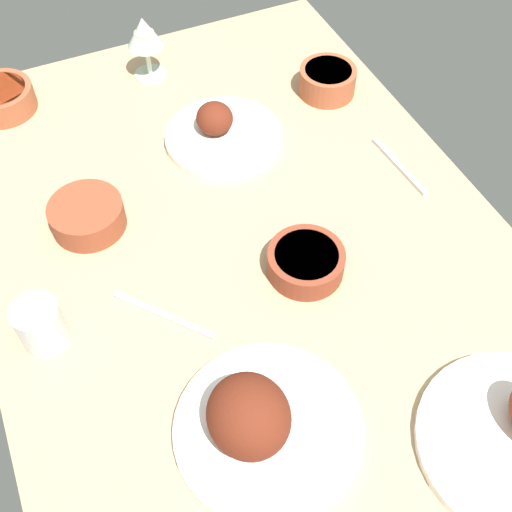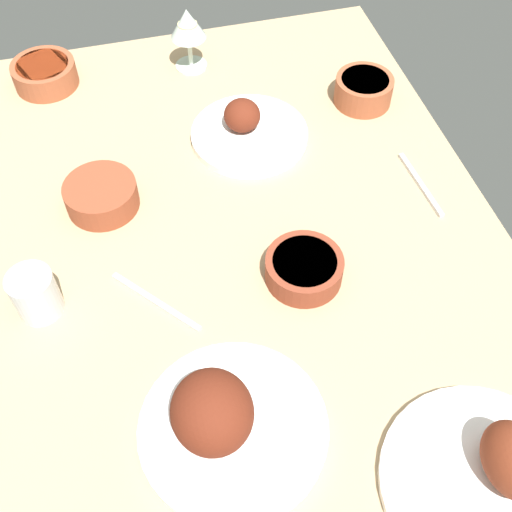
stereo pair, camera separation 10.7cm
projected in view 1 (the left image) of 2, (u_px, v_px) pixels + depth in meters
The scene contains 11 objects.
dining_table at pixel (256, 270), 110.45cm from camera, with size 140.00×90.00×4.00cm, color tan.
plate_far_side at pixel (221, 132), 126.25cm from camera, with size 23.43×23.43×7.62cm.
plate_near_viewer at pixel (258, 422), 87.63cm from camera, with size 27.08×27.08×11.13cm.
bowl_potatoes at pixel (327, 80), 134.19cm from camera, with size 12.01×12.01×5.71cm.
bowl_soup at pixel (306, 261), 105.94cm from camera, with size 13.02×13.02×4.56cm.
bowl_onions at pixel (87, 215), 111.81cm from camera, with size 13.21×13.21×5.07cm.
bowl_sauce at pixel (1, 98), 131.06cm from camera, with size 13.53×13.53×5.19cm.
wine_glass at pixel (143, 36), 132.14cm from camera, with size 7.60×7.60×14.00cm.
water_tumbler at pixel (41, 325), 96.51cm from camera, with size 7.30×7.30×8.37cm, color silver.
fork_loose at pixel (399, 166), 122.47cm from camera, with size 16.76×0.90×0.80cm, color silver.
spoon_loose at pixel (164, 315), 102.03cm from camera, with size 18.38×0.90×0.80cm, color silver.
Camera 1 is at (59.16, -26.63, 91.42)cm, focal length 44.58 mm.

